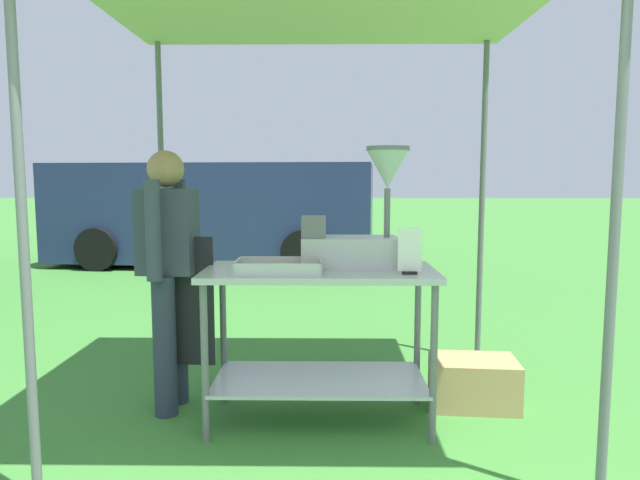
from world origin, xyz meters
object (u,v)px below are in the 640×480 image
object	(u,v)px
donut_tray	(280,269)
supply_crate	(473,382)
vendor	(169,267)
donut_cart	(320,311)
menu_sign	(410,254)
donut_fryer	(358,224)
van_navy	(216,212)
stall_canopy	(320,5)

from	to	relation	value
donut_tray	supply_crate	xyz separation A→B (m)	(1.19, 0.37, -0.79)
vendor	donut_cart	bearing A→B (deg)	-10.83
donut_tray	menu_sign	world-z (taller)	menu_sign
donut_fryer	van_navy	distance (m)	6.55
menu_sign	vendor	xyz separation A→B (m)	(-1.42, 0.35, -0.12)
donut_cart	menu_sign	xyz separation A→B (m)	(0.50, -0.17, 0.36)
menu_sign	donut_fryer	bearing A→B (deg)	138.05
donut_cart	donut_fryer	distance (m)	0.56
donut_cart	donut_fryer	world-z (taller)	donut_fryer
van_navy	donut_cart	bearing A→B (deg)	-73.67
donut_tray	vendor	distance (m)	0.77
vendor	van_navy	world-z (taller)	van_navy
donut_fryer	van_navy	size ratio (longest dim) A/B	0.13
stall_canopy	vendor	distance (m)	1.78
donut_cart	van_navy	world-z (taller)	van_navy
donut_tray	menu_sign	distance (m)	0.72
donut_tray	menu_sign	xyz separation A→B (m)	(0.71, -0.04, 0.09)
menu_sign	vendor	size ratio (longest dim) A/B	0.16
donut_cart	van_navy	size ratio (longest dim) A/B	0.25
stall_canopy	donut_tray	world-z (taller)	stall_canopy
stall_canopy	menu_sign	bearing A→B (deg)	-28.44
donut_cart	supply_crate	world-z (taller)	donut_cart
menu_sign	donut_tray	bearing A→B (deg)	176.76
donut_tray	donut_fryer	bearing A→B (deg)	24.40
vendor	menu_sign	bearing A→B (deg)	-13.71
supply_crate	van_navy	xyz separation A→B (m)	(-2.82, 6.03, 0.73)
menu_sign	supply_crate	xyz separation A→B (m)	(0.48, 0.41, -0.88)
stall_canopy	donut_fryer	world-z (taller)	stall_canopy
stall_canopy	menu_sign	world-z (taller)	stall_canopy
donut_fryer	vendor	world-z (taller)	donut_fryer
supply_crate	menu_sign	bearing A→B (deg)	-139.21
donut_tray	supply_crate	distance (m)	1.48
donut_fryer	van_navy	xyz separation A→B (m)	(-2.07, 6.20, -0.29)
menu_sign	van_navy	size ratio (longest dim) A/B	0.05
donut_cart	van_navy	xyz separation A→B (m)	(-1.84, 6.28, 0.21)
stall_canopy	supply_crate	size ratio (longest dim) A/B	4.79
van_navy	supply_crate	bearing A→B (deg)	-64.99
donut_fryer	donut_tray	bearing A→B (deg)	-155.60
donut_cart	donut_fryer	xyz separation A→B (m)	(0.23, 0.07, 0.51)
donut_fryer	donut_cart	bearing A→B (deg)	-162.25
donut_fryer	stall_canopy	bearing A→B (deg)	173.36
donut_cart	menu_sign	size ratio (longest dim) A/B	5.30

